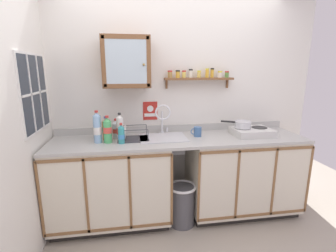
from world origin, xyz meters
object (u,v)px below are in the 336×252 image
dish_rack (132,137)px  bottle_juice_amber_3 (106,129)px  saucepan (243,124)px  wall_cabinet (126,62)px  bottle_detergent_teal_2 (121,135)px  trash_bin (182,204)px  sink (163,139)px  bottle_opaque_white_1 (120,128)px  bottle_soda_green_0 (107,130)px  bottle_water_clear_4 (116,129)px  mug (197,132)px  hot_plate_stove (252,132)px  warning_sign (150,111)px  bottle_water_blue_5 (97,128)px

dish_rack → bottle_juice_amber_3: bearing=172.8°
saucepan → wall_cabinet: bearing=172.9°
dish_rack → wall_cabinet: wall_cabinet is taller
bottle_detergent_teal_2 → trash_bin: bottle_detergent_teal_2 is taller
sink → bottle_opaque_white_1: 0.48m
bottle_soda_green_0 → bottle_water_clear_4: bottle_soda_green_0 is taller
sink → mug: sink is taller
hot_plate_stove → dish_rack: (-1.35, 0.03, -0.02)m
hot_plate_stove → bottle_juice_amber_3: bottle_juice_amber_3 is taller
bottle_detergent_teal_2 → warning_sign: bearing=51.2°
bottle_soda_green_0 → bottle_detergent_teal_2: (0.14, -0.05, -0.04)m
saucepan → bottle_soda_green_0: bottle_soda_green_0 is taller
saucepan → trash_bin: bearing=-166.1°
hot_plate_stove → bottle_detergent_teal_2: 1.47m
saucepan → dish_rack: (-1.25, -0.00, -0.10)m
bottle_opaque_white_1 → dish_rack: bearing=-1.7°
dish_rack → bottle_water_blue_5: bearing=-171.8°
saucepan → bottle_opaque_white_1: 1.37m
saucepan → bottle_water_blue_5: 1.59m
hot_plate_stove → trash_bin: 1.14m
bottle_soda_green_0 → wall_cabinet: bearing=46.7°
bottle_opaque_white_1 → wall_cabinet: bearing=60.0°
bottle_detergent_teal_2 → bottle_juice_amber_3: bearing=136.3°
mug → warning_sign: bearing=151.0°
bottle_opaque_white_1 → bottle_detergent_teal_2: 0.13m
bottle_water_blue_5 → dish_rack: (0.35, 0.05, -0.13)m
sink → bottle_water_blue_5: size_ratio=1.51×
trash_bin → saucepan: bearing=13.9°
sink → hot_plate_stove: bearing=-2.5°
sink → trash_bin: bearing=-48.5°
bottle_opaque_white_1 → bottle_water_blue_5: (-0.22, -0.05, 0.02)m
dish_rack → warning_sign: size_ratio=1.52×
bottle_juice_amber_3 → dish_rack: bearing=-7.2°
saucepan → bottle_detergent_teal_2: (-1.36, -0.12, -0.03)m
bottle_juice_amber_3 → bottle_water_clear_4: bottle_juice_amber_3 is taller
bottle_soda_green_0 → bottle_water_blue_5: bearing=170.9°
bottle_juice_amber_3 → dish_rack: 0.29m
bottle_water_blue_5 → wall_cabinet: (0.31, 0.21, 0.66)m
hot_plate_stove → dish_rack: size_ratio=1.32×
warning_sign → trash_bin: size_ratio=0.46×
bottle_opaque_white_1 → trash_bin: bottle_opaque_white_1 is taller
sink → saucepan: 0.92m
dish_rack → trash_bin: 0.91m
dish_rack → hot_plate_stove: bearing=-1.1°
bottle_water_blue_5 → bottle_juice_amber_3: bearing=46.7°
sink → warning_sign: (-0.11, 0.27, 0.28)m
bottle_juice_amber_3 → warning_sign: 0.57m
bottle_opaque_white_1 → hot_plate_stove: bearing=-1.1°
bottle_water_clear_4 → hot_plate_stove: bearing=-4.4°
bottle_water_clear_4 → dish_rack: (0.17, -0.09, -0.07)m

